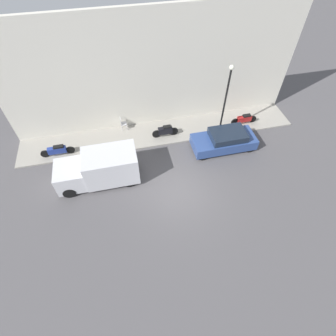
{
  "coord_description": "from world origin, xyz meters",
  "views": [
    {
      "loc": [
        -8.63,
        2.53,
        12.69
      ],
      "look_at": [
        1.37,
        0.26,
        0.6
      ],
      "focal_mm": 28.0,
      "sensor_mm": 36.0,
      "label": 1
    }
  ],
  "objects_px": {
    "delivery_van": "(99,169)",
    "streetlamp": "(226,96)",
    "motorcycle_blue": "(57,150)",
    "cafe_chair": "(122,123)",
    "motorcycle_black": "(165,131)",
    "parked_car": "(224,140)",
    "motorcycle_red": "(244,119)"
  },
  "relations": [
    {
      "from": "motorcycle_red",
      "to": "cafe_chair",
      "type": "xyz_separation_m",
      "value": [
        1.33,
        8.69,
        0.16
      ]
    },
    {
      "from": "motorcycle_blue",
      "to": "motorcycle_red",
      "type": "bearing_deg",
      "value": -88.64
    },
    {
      "from": "cafe_chair",
      "to": "motorcycle_blue",
      "type": "bearing_deg",
      "value": 110.37
    },
    {
      "from": "motorcycle_black",
      "to": "streetlamp",
      "type": "bearing_deg",
      "value": -99.05
    },
    {
      "from": "delivery_van",
      "to": "streetlamp",
      "type": "relative_size",
      "value": 0.92
    },
    {
      "from": "motorcycle_red",
      "to": "cafe_chair",
      "type": "bearing_deg",
      "value": 81.32
    },
    {
      "from": "parked_car",
      "to": "motorcycle_blue",
      "type": "xyz_separation_m",
      "value": [
        1.61,
        10.82,
        -0.12
      ]
    },
    {
      "from": "streetlamp",
      "to": "cafe_chair",
      "type": "bearing_deg",
      "value": 73.09
    },
    {
      "from": "parked_car",
      "to": "motorcycle_black",
      "type": "bearing_deg",
      "value": 62.78
    },
    {
      "from": "delivery_van",
      "to": "motorcycle_black",
      "type": "relative_size",
      "value": 2.57
    },
    {
      "from": "delivery_van",
      "to": "cafe_chair",
      "type": "relative_size",
      "value": 4.79
    },
    {
      "from": "delivery_van",
      "to": "motorcycle_black",
      "type": "xyz_separation_m",
      "value": [
        2.88,
        -4.6,
        -0.5
      ]
    },
    {
      "from": "motorcycle_red",
      "to": "motorcycle_blue",
      "type": "xyz_separation_m",
      "value": [
        -0.31,
        13.1,
        0.02
      ]
    },
    {
      "from": "parked_car",
      "to": "motorcycle_black",
      "type": "distance_m",
      "value": 4.06
    },
    {
      "from": "parked_car",
      "to": "motorcycle_black",
      "type": "relative_size",
      "value": 2.28
    },
    {
      "from": "motorcycle_black",
      "to": "cafe_chair",
      "type": "distance_m",
      "value": 3.13
    },
    {
      "from": "motorcycle_red",
      "to": "motorcycle_black",
      "type": "bearing_deg",
      "value": 90.64
    },
    {
      "from": "motorcycle_red",
      "to": "streetlamp",
      "type": "distance_m",
      "value": 3.51
    },
    {
      "from": "parked_car",
      "to": "cafe_chair",
      "type": "height_order",
      "value": "parked_car"
    },
    {
      "from": "motorcycle_blue",
      "to": "streetlamp",
      "type": "bearing_deg",
      "value": -91.84
    },
    {
      "from": "motorcycle_black",
      "to": "streetlamp",
      "type": "height_order",
      "value": "streetlamp"
    },
    {
      "from": "streetlamp",
      "to": "motorcycle_red",
      "type": "bearing_deg",
      "value": -72.81
    },
    {
      "from": "motorcycle_blue",
      "to": "delivery_van",
      "type": "bearing_deg",
      "value": -135.27
    },
    {
      "from": "delivery_van",
      "to": "cafe_chair",
      "type": "xyz_separation_m",
      "value": [
        4.28,
        -1.8,
        -0.4
      ]
    },
    {
      "from": "delivery_van",
      "to": "motorcycle_blue",
      "type": "xyz_separation_m",
      "value": [
        2.64,
        2.62,
        -0.54
      ]
    },
    {
      "from": "motorcycle_black",
      "to": "motorcycle_blue",
      "type": "relative_size",
      "value": 0.86
    },
    {
      "from": "motorcycle_black",
      "to": "cafe_chair",
      "type": "bearing_deg",
      "value": 63.54
    },
    {
      "from": "motorcycle_blue",
      "to": "cafe_chair",
      "type": "distance_m",
      "value": 4.71
    },
    {
      "from": "motorcycle_blue",
      "to": "cafe_chair",
      "type": "relative_size",
      "value": 2.18
    },
    {
      "from": "motorcycle_black",
      "to": "cafe_chair",
      "type": "relative_size",
      "value": 1.87
    },
    {
      "from": "parked_car",
      "to": "motorcycle_red",
      "type": "height_order",
      "value": "parked_car"
    },
    {
      "from": "motorcycle_black",
      "to": "delivery_van",
      "type": "bearing_deg",
      "value": 122.12
    }
  ]
}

